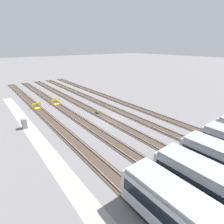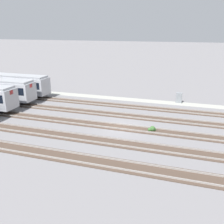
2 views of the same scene
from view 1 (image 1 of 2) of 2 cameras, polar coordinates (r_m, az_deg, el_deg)
name	(u,v)px [view 1 (image 1 of 2)]	position (r m, az deg, el deg)	size (l,w,h in m)	color
ground_plane	(108,119)	(32.44, -1.24, -2.39)	(400.00, 400.00, 0.00)	slate
service_walkway	(39,140)	(27.67, -22.86, -8.56)	(54.00, 2.00, 0.01)	#9E9E93
rail_track_nearest	(64,132)	(28.63, -15.39, -6.47)	(90.00, 2.23, 0.21)	#47382D
rail_track_near_inner	(88,125)	(30.27, -7.85, -4.30)	(90.00, 2.23, 0.21)	#47382D
rail_track_middle	(108,119)	(32.42, -1.24, -2.32)	(90.00, 2.24, 0.21)	#47382D
rail_track_far_inner	(126,114)	(34.97, 4.47, -0.59)	(90.00, 2.23, 0.21)	#47382D
rail_track_farthest	(141,109)	(37.85, 9.35, 0.90)	(90.00, 2.23, 0.21)	#47382D
bumper_stop_nearest_track	(37,106)	(41.22, -23.35, 1.78)	(1.35, 2.00, 1.22)	gold
bumper_stop_near_inner_track	(56,102)	(42.57, -17.86, 3.10)	(1.34, 2.00, 1.22)	gold
electrical_cabinet	(24,124)	(32.20, -26.73, -3.42)	(0.90, 0.73, 1.60)	gray
weed_clump	(97,112)	(35.13, -4.83, -0.15)	(0.92, 0.70, 0.64)	#38602D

